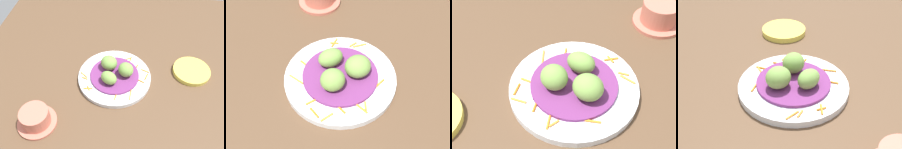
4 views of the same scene
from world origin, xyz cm
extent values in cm
cube|color=brown|center=(0.00, 0.00, 1.00)|extent=(110.00, 110.00, 2.00)
cylinder|color=silver|center=(4.52, -1.16, 2.76)|extent=(23.84, 23.84, 1.52)
cylinder|color=#702D6B|center=(4.52, -1.16, 3.84)|extent=(16.00, 16.00, 0.64)
cylinder|color=orange|center=(0.85, -9.42, 3.72)|extent=(1.82, 1.43, 0.40)
cylinder|color=orange|center=(14.53, -0.28, 3.72)|extent=(2.66, 2.30, 0.40)
cylinder|color=orange|center=(-1.36, 6.03, 3.72)|extent=(0.64, 3.79, 0.40)
cylinder|color=orange|center=(0.16, -8.82, 3.72)|extent=(1.02, 3.43, 0.40)
cylinder|color=orange|center=(7.32, -9.11, 3.72)|extent=(2.77, 0.90, 0.40)
cylinder|color=orange|center=(11.95, 5.31, 3.72)|extent=(1.27, 1.90, 0.40)
cylinder|color=orange|center=(3.07, 7.29, 3.72)|extent=(0.78, 2.41, 0.40)
cylinder|color=orange|center=(-5.88, -1.99, 3.72)|extent=(1.21, 2.67, 0.40)
cylinder|color=orange|center=(12.09, 5.37, 3.72)|extent=(2.84, 0.87, 0.40)
cylinder|color=orange|center=(-2.44, -5.95, 3.72)|extent=(0.96, 2.18, 0.40)
cylinder|color=orange|center=(13.94, 1.43, 3.72)|extent=(2.09, 1.05, 0.40)
cylinder|color=orange|center=(-4.04, -0.14, 3.72)|extent=(2.55, 1.50, 0.40)
cylinder|color=orange|center=(-5.36, -4.53, 3.72)|extent=(2.81, 1.38, 0.40)
ellipsoid|color=#759E47|center=(5.87, 2.19, 6.13)|extent=(6.73, 6.22, 3.92)
ellipsoid|color=#759E47|center=(0.94, -1.65, 6.48)|extent=(6.86, 6.83, 4.62)
ellipsoid|color=#759E47|center=(6.73, -4.00, 6.42)|extent=(7.38, 7.25, 4.52)
cylinder|color=#E0CC4C|center=(-20.97, -7.48, 2.75)|extent=(12.38, 12.38, 1.50)
cylinder|color=#C66B56|center=(24.25, 18.40, 2.40)|extent=(11.28, 11.28, 0.80)
cylinder|color=#C66B56|center=(24.25, 18.40, 5.16)|extent=(8.06, 8.06, 4.71)
camera|label=1|loc=(-1.82, 49.49, 63.11)|focal=38.20mm
camera|label=2|loc=(-27.58, -21.61, 51.22)|focal=46.05mm
camera|label=3|loc=(2.00, -38.87, 48.62)|focal=51.53mm
camera|label=4|loc=(55.92, 5.72, 43.00)|focal=48.47mm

